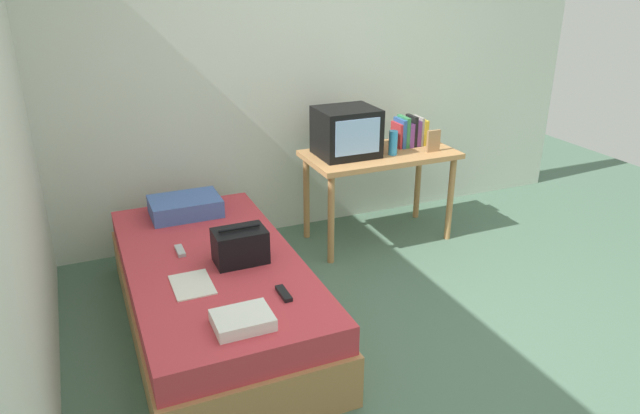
{
  "coord_description": "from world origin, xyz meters",
  "views": [
    {
      "loc": [
        -1.67,
        -2.35,
        2.08
      ],
      "look_at": [
        -0.23,
        1.01,
        0.55
      ],
      "focal_mm": 32.91,
      "sensor_mm": 36.0,
      "label": 1
    }
  ],
  "objects_px": {
    "picture_frame": "(433,141)",
    "pillow": "(185,206)",
    "water_bottle": "(393,143)",
    "handbag": "(240,246)",
    "bed": "(215,293)",
    "remote_silver": "(180,251)",
    "tv": "(346,132)",
    "remote_dark": "(284,293)",
    "magazine": "(192,285)",
    "book_row": "(409,132)",
    "folded_towel": "(243,320)",
    "desk": "(380,163)"
  },
  "relations": [
    {
      "from": "picture_frame",
      "to": "pillow",
      "type": "distance_m",
      "value": 1.93
    },
    {
      "from": "water_bottle",
      "to": "magazine",
      "type": "xyz_separation_m",
      "value": [
        -1.74,
        -0.9,
        -0.35
      ]
    },
    {
      "from": "pillow",
      "to": "handbag",
      "type": "relative_size",
      "value": 1.57
    },
    {
      "from": "desk",
      "to": "tv",
      "type": "xyz_separation_m",
      "value": [
        -0.27,
        0.04,
        0.27
      ]
    },
    {
      "from": "tv",
      "to": "remote_dark",
      "type": "relative_size",
      "value": 2.82
    },
    {
      "from": "picture_frame",
      "to": "tv",
      "type": "bearing_deg",
      "value": 164.15
    },
    {
      "from": "picture_frame",
      "to": "remote_dark",
      "type": "relative_size",
      "value": 1.09
    },
    {
      "from": "desk",
      "to": "pillow",
      "type": "height_order",
      "value": "desk"
    },
    {
      "from": "book_row",
      "to": "pillow",
      "type": "xyz_separation_m",
      "value": [
        -1.82,
        -0.08,
        -0.31
      ]
    },
    {
      "from": "handbag",
      "to": "folded_towel",
      "type": "height_order",
      "value": "handbag"
    },
    {
      "from": "water_bottle",
      "to": "picture_frame",
      "type": "xyz_separation_m",
      "value": [
        0.32,
        -0.05,
        -0.01
      ]
    },
    {
      "from": "desk",
      "to": "book_row",
      "type": "relative_size",
      "value": 4.46
    },
    {
      "from": "handbag",
      "to": "remote_dark",
      "type": "xyz_separation_m",
      "value": [
        0.1,
        -0.46,
        -0.09
      ]
    },
    {
      "from": "picture_frame",
      "to": "book_row",
      "type": "bearing_deg",
      "value": 110.52
    },
    {
      "from": "water_bottle",
      "to": "remote_silver",
      "type": "bearing_deg",
      "value": -164.44
    },
    {
      "from": "picture_frame",
      "to": "handbag",
      "type": "xyz_separation_m",
      "value": [
        -1.74,
        -0.68,
        -0.25
      ]
    },
    {
      "from": "water_bottle",
      "to": "folded_towel",
      "type": "height_order",
      "value": "water_bottle"
    },
    {
      "from": "pillow",
      "to": "handbag",
      "type": "xyz_separation_m",
      "value": [
        0.16,
        -0.82,
        0.04
      ]
    },
    {
      "from": "magazine",
      "to": "folded_towel",
      "type": "bearing_deg",
      "value": -73.11
    },
    {
      "from": "picture_frame",
      "to": "remote_dark",
      "type": "distance_m",
      "value": 2.03
    },
    {
      "from": "water_bottle",
      "to": "picture_frame",
      "type": "relative_size",
      "value": 1.09
    },
    {
      "from": "bed",
      "to": "magazine",
      "type": "distance_m",
      "value": 0.4
    },
    {
      "from": "tv",
      "to": "handbag",
      "type": "relative_size",
      "value": 1.47
    },
    {
      "from": "water_bottle",
      "to": "handbag",
      "type": "relative_size",
      "value": 0.62
    },
    {
      "from": "folded_towel",
      "to": "bed",
      "type": "bearing_deg",
      "value": 87.85
    },
    {
      "from": "tv",
      "to": "remote_dark",
      "type": "xyz_separation_m",
      "value": [
        -0.99,
        -1.32,
        -0.43
      ]
    },
    {
      "from": "remote_silver",
      "to": "desk",
      "type": "bearing_deg",
      "value": 19.01
    },
    {
      "from": "desk",
      "to": "remote_silver",
      "type": "bearing_deg",
      "value": -160.99
    },
    {
      "from": "desk",
      "to": "picture_frame",
      "type": "distance_m",
      "value": 0.45
    },
    {
      "from": "pillow",
      "to": "remote_dark",
      "type": "distance_m",
      "value": 1.3
    },
    {
      "from": "desk",
      "to": "tv",
      "type": "relative_size",
      "value": 2.64
    },
    {
      "from": "desk",
      "to": "magazine",
      "type": "height_order",
      "value": "desk"
    },
    {
      "from": "bed",
      "to": "picture_frame",
      "type": "height_order",
      "value": "picture_frame"
    },
    {
      "from": "book_row",
      "to": "remote_silver",
      "type": "xyz_separation_m",
      "value": [
        -1.97,
        -0.65,
        -0.36
      ]
    },
    {
      "from": "bed",
      "to": "desk",
      "type": "relative_size",
      "value": 1.72
    },
    {
      "from": "desk",
      "to": "folded_towel",
      "type": "bearing_deg",
      "value": -136.28
    },
    {
      "from": "desk",
      "to": "pillow",
      "type": "bearing_deg",
      "value": -179.66
    },
    {
      "from": "remote_dark",
      "to": "folded_towel",
      "type": "distance_m",
      "value": 0.33
    },
    {
      "from": "bed",
      "to": "pillow",
      "type": "xyz_separation_m",
      "value": [
        -0.01,
        0.72,
        0.3
      ]
    },
    {
      "from": "book_row",
      "to": "folded_towel",
      "type": "xyz_separation_m",
      "value": [
        -1.84,
        -1.54,
        -0.34
      ]
    },
    {
      "from": "remote_dark",
      "to": "bed",
      "type": "bearing_deg",
      "value": 114.09
    },
    {
      "from": "remote_dark",
      "to": "book_row",
      "type": "bearing_deg",
      "value": 41.03
    },
    {
      "from": "tv",
      "to": "folded_towel",
      "type": "distance_m",
      "value": 2.01
    },
    {
      "from": "book_row",
      "to": "picture_frame",
      "type": "distance_m",
      "value": 0.24
    },
    {
      "from": "water_bottle",
      "to": "picture_frame",
      "type": "height_order",
      "value": "water_bottle"
    },
    {
      "from": "bed",
      "to": "tv",
      "type": "height_order",
      "value": "tv"
    },
    {
      "from": "water_bottle",
      "to": "remote_silver",
      "type": "height_order",
      "value": "water_bottle"
    },
    {
      "from": "bed",
      "to": "magazine",
      "type": "xyz_separation_m",
      "value": [
        -0.17,
        -0.26,
        0.24
      ]
    },
    {
      "from": "pillow",
      "to": "remote_dark",
      "type": "height_order",
      "value": "pillow"
    },
    {
      "from": "picture_frame",
      "to": "magazine",
      "type": "distance_m",
      "value": 2.26
    }
  ]
}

